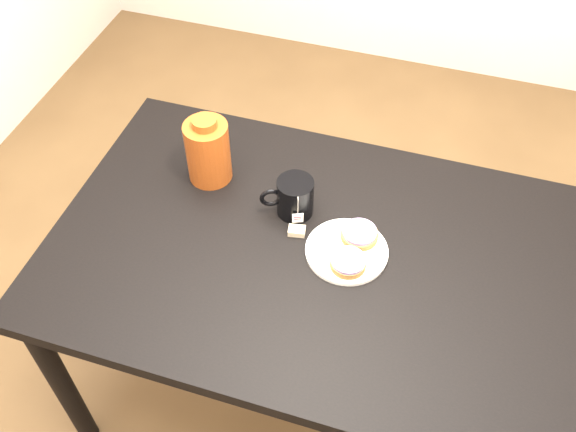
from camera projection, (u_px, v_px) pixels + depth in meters
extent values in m
plane|color=brown|center=(308.00, 383.00, 2.25)|extent=(4.00, 4.00, 0.00)
cube|color=black|center=(314.00, 255.00, 1.70)|extent=(1.40, 0.90, 0.04)
cylinder|color=black|center=(62.00, 384.00, 1.86)|extent=(0.06, 0.06, 0.71)
cylinder|color=black|center=(173.00, 197.00, 2.35)|extent=(0.06, 0.06, 0.71)
cylinder|color=black|center=(531.00, 282.00, 2.10)|extent=(0.06, 0.06, 0.71)
cylinder|color=white|center=(347.00, 251.00, 1.67)|extent=(0.22, 0.22, 0.01)
torus|color=white|center=(347.00, 250.00, 1.67)|extent=(0.21, 0.21, 0.01)
cylinder|color=brown|center=(359.00, 235.00, 1.69)|extent=(0.13, 0.13, 0.02)
cylinder|color=#9981AD|center=(360.00, 232.00, 1.68)|extent=(0.12, 0.12, 0.01)
cylinder|color=brown|center=(348.00, 263.00, 1.63)|extent=(0.12, 0.12, 0.02)
cylinder|color=#9981AD|center=(348.00, 260.00, 1.62)|extent=(0.12, 0.12, 0.01)
cylinder|color=black|center=(295.00, 197.00, 1.73)|extent=(0.13, 0.13, 0.11)
cylinder|color=black|center=(295.00, 185.00, 1.70)|extent=(0.09, 0.09, 0.00)
torus|color=black|center=(271.00, 198.00, 1.72)|extent=(0.06, 0.04, 0.06)
cylinder|color=beige|center=(298.00, 206.00, 1.68)|extent=(0.00, 0.00, 0.06)
cube|color=white|center=(298.00, 218.00, 1.71)|extent=(0.03, 0.01, 0.03)
cube|color=#C6B793|center=(297.00, 231.00, 1.71)|extent=(0.05, 0.04, 0.02)
cylinder|color=#67270D|center=(208.00, 152.00, 1.80)|extent=(0.14, 0.14, 0.19)
cylinder|color=#67270D|center=(204.00, 123.00, 1.72)|extent=(0.07, 0.07, 0.02)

